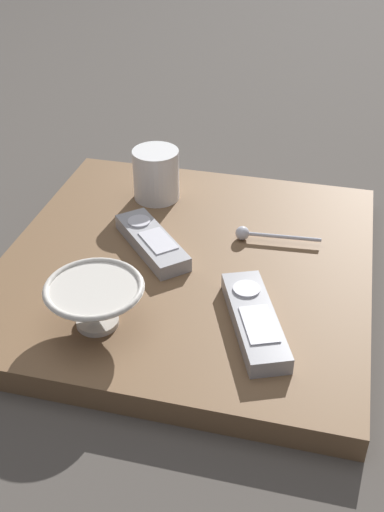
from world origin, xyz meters
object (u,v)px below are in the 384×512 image
object	(u,v)px
coffee_mug	(156,174)
teaspoon	(254,234)
tv_remote_far	(152,242)
cereal_bowl	(95,302)
tv_remote_near	(254,320)

from	to	relation	value
coffee_mug	teaspoon	world-z (taller)	coffee_mug
coffee_mug	teaspoon	bearing A→B (deg)	-117.05
coffee_mug	tv_remote_far	bearing A→B (deg)	-166.35
coffee_mug	tv_remote_far	world-z (taller)	coffee_mug
cereal_bowl	teaspoon	size ratio (longest dim) A/B	0.97
coffee_mug	tv_remote_near	distance (m)	0.37
coffee_mug	tv_remote_far	xyz separation A→B (m)	(-0.16, -0.04, -0.03)
cereal_bowl	tv_remote_far	xyz separation A→B (m)	(0.18, -0.02, -0.02)
teaspoon	coffee_mug	bearing A→B (deg)	62.95
tv_remote_far	tv_remote_near	bearing A→B (deg)	-128.10
coffee_mug	tv_remote_near	size ratio (longest dim) A/B	0.47
tv_remote_far	coffee_mug	bearing A→B (deg)	13.65
teaspoon	cereal_bowl	bearing A→B (deg)	145.86
cereal_bowl	coffee_mug	bearing A→B (deg)	3.30
tv_remote_near	tv_remote_far	distance (m)	0.23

